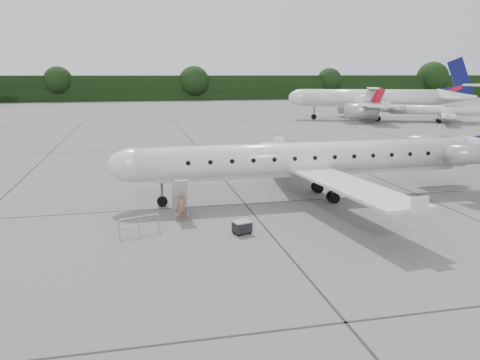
{
  "coord_description": "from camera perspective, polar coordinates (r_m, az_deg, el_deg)",
  "views": [
    {
      "loc": [
        -10.61,
        -25.6,
        8.52
      ],
      "look_at": [
        -4.72,
        1.05,
        2.3
      ],
      "focal_mm": 35.0,
      "sensor_mm": 36.0,
      "label": 1
    }
  ],
  "objects": [
    {
      "name": "ground",
      "position": [
        28.99,
        9.63,
        -4.44
      ],
      "size": [
        320.0,
        320.0,
        0.0
      ],
      "primitive_type": "plane",
      "color": "slate",
      "rests_on": "ground"
    },
    {
      "name": "treeline",
      "position": [
        156.03,
        -8.72,
        11.03
      ],
      "size": [
        260.0,
        4.0,
        8.0
      ],
      "primitive_type": "cube",
      "color": "black",
      "rests_on": "ground"
    },
    {
      "name": "passenger",
      "position": [
        27.7,
        -7.08,
        -3.33
      ],
      "size": [
        0.68,
        0.51,
        1.7
      ],
      "primitive_type": "imported",
      "rotation": [
        0.0,
        0.0,
        0.17
      ],
      "color": "brown",
      "rests_on": "ground"
    },
    {
      "name": "airstair",
      "position": [
        28.77,
        -7.34,
        -1.95
      ],
      "size": [
        0.86,
        2.14,
        2.45
      ],
      "primitive_type": null,
      "rotation": [
        0.0,
        0.0,
        0.0
      ],
      "color": "silver",
      "rests_on": "ground"
    },
    {
      "name": "bg_narrowbody",
      "position": [
        91.7,
        15.43,
        10.6
      ],
      "size": [
        37.26,
        31.77,
        11.34
      ],
      "primitive_type": null,
      "rotation": [
        0.0,
        0.0,
        -0.33
      ],
      "color": "silver",
      "rests_on": "ground"
    },
    {
      "name": "safety_railing",
      "position": [
        25.93,
        -12.18,
        -5.48
      ],
      "size": [
        2.1,
        0.8,
        1.0
      ],
      "primitive_type": null,
      "rotation": [
        0.0,
        0.0,
        0.34
      ],
      "color": "#9A9CA2",
      "rests_on": "ground"
    },
    {
      "name": "bg_regional_right",
      "position": [
        91.04,
        23.75,
        8.33
      ],
      "size": [
        28.47,
        25.56,
        6.14
      ],
      "primitive_type": null,
      "rotation": [
        0.0,
        0.0,
        2.68
      ],
      "color": "silver",
      "rests_on": "ground"
    },
    {
      "name": "baggage_cart",
      "position": [
        25.52,
        0.24,
        -5.74
      ],
      "size": [
        1.07,
        0.96,
        0.78
      ],
      "primitive_type": null,
      "rotation": [
        0.0,
        0.0,
        0.3
      ],
      "color": "black",
      "rests_on": "ground"
    },
    {
      "name": "main_regional_jet",
      "position": [
        32.49,
        8.76,
        4.54
      ],
      "size": [
        30.6,
        22.06,
        7.83
      ],
      "primitive_type": null,
      "rotation": [
        0.0,
        0.0,
        0.0
      ],
      "color": "silver",
      "rests_on": "ground"
    }
  ]
}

